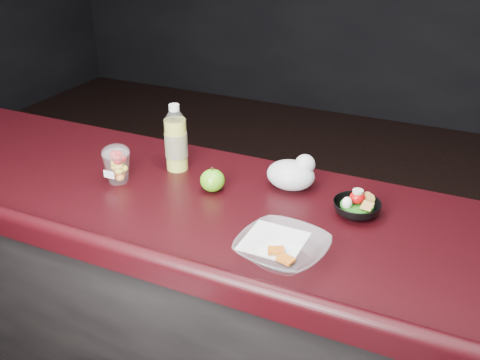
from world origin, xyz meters
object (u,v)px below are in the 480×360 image
Objects in this scene: fruit_cup at (117,163)px; green_apple at (213,180)px; lemonade_bottle at (176,143)px; snack_bowl at (356,207)px; takeout_bowl at (282,250)px.

green_apple is (0.31, 0.07, -0.03)m from fruit_cup.
snack_bowl is (0.64, -0.05, -0.07)m from lemonade_bottle.
lemonade_bottle is at bearing 175.84° from snack_bowl.
takeout_bowl is at bearing -111.67° from snack_bowl.
snack_bowl is (0.45, 0.04, -0.01)m from green_apple.
fruit_cup is at bearing 164.40° from takeout_bowl.
green_apple is at bearing -174.35° from snack_bowl.
green_apple is at bearing -26.24° from lemonade_bottle.
lemonade_bottle is 0.64m from snack_bowl.
lemonade_bottle is 0.90× the size of takeout_bowl.
lemonade_bottle reaches higher than green_apple.
takeout_bowl is at bearing -15.60° from fruit_cup.
fruit_cup reaches higher than green_apple.
green_apple reaches higher than takeout_bowl.
green_apple is at bearing 13.19° from fruit_cup.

